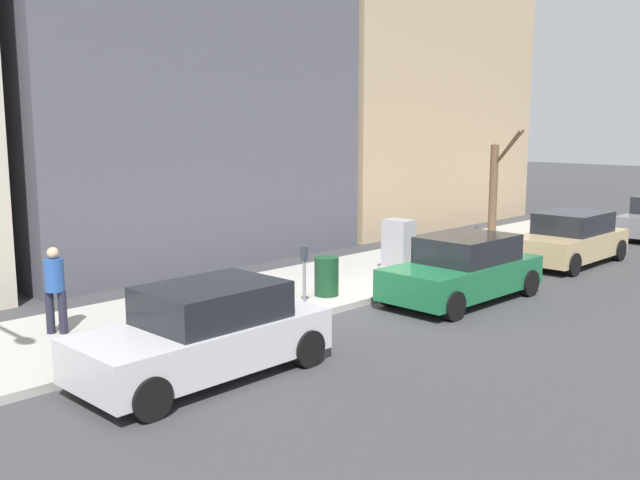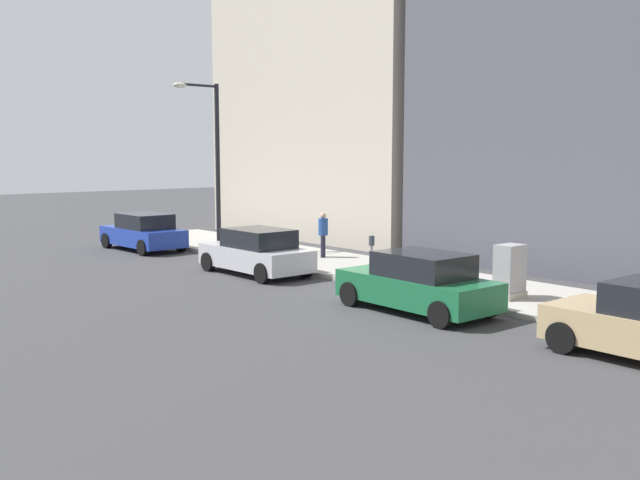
{
  "view_description": "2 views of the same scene",
  "coord_description": "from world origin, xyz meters",
  "px_view_note": "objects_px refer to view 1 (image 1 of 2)",
  "views": [
    {
      "loc": [
        -10.25,
        12.18,
        4.08
      ],
      "look_at": [
        0.15,
        1.55,
        1.65
      ],
      "focal_mm": 40.0,
      "sensor_mm": 36.0,
      "label": 1
    },
    {
      "loc": [
        -14.54,
        -13.55,
        3.95
      ],
      "look_at": [
        0.18,
        3.84,
        1.2
      ],
      "focal_mm": 40.0,
      "sensor_mm": 36.0,
      "label": 2
    }
  ],
  "objects_px": {
    "bare_tree": "(494,188)",
    "parked_car_green": "(464,270)",
    "parked_car_silver": "(205,333)",
    "trash_bin": "(327,276)",
    "utility_box": "(399,247)",
    "pedestrian_near_meter": "(55,285)",
    "parking_meter": "(304,270)",
    "parked_car_tan": "(570,239)"
  },
  "relations": [
    {
      "from": "utility_box",
      "to": "parked_car_tan",
      "type": "bearing_deg",
      "value": -114.87
    },
    {
      "from": "parked_car_green",
      "to": "pedestrian_near_meter",
      "type": "relative_size",
      "value": 2.55
    },
    {
      "from": "parking_meter",
      "to": "bare_tree",
      "type": "bearing_deg",
      "value": -79.3
    },
    {
      "from": "parked_car_silver",
      "to": "trash_bin",
      "type": "distance_m",
      "value": 5.36
    },
    {
      "from": "trash_bin",
      "to": "pedestrian_near_meter",
      "type": "xyz_separation_m",
      "value": [
        1.55,
        5.76,
        0.49
      ]
    },
    {
      "from": "parked_car_green",
      "to": "parking_meter",
      "type": "height_order",
      "value": "parked_car_green"
    },
    {
      "from": "parked_car_silver",
      "to": "parking_meter",
      "type": "xyz_separation_m",
      "value": [
        1.59,
        -3.79,
        0.24
      ]
    },
    {
      "from": "parked_car_green",
      "to": "parked_car_silver",
      "type": "bearing_deg",
      "value": 89.8
    },
    {
      "from": "parking_meter",
      "to": "pedestrian_near_meter",
      "type": "bearing_deg",
      "value": 66.55
    },
    {
      "from": "parked_car_tan",
      "to": "trash_bin",
      "type": "relative_size",
      "value": 4.67
    },
    {
      "from": "parked_car_tan",
      "to": "trash_bin",
      "type": "xyz_separation_m",
      "value": [
        1.97,
        8.29,
        -0.14
      ]
    },
    {
      "from": "trash_bin",
      "to": "pedestrian_near_meter",
      "type": "height_order",
      "value": "pedestrian_near_meter"
    },
    {
      "from": "parking_meter",
      "to": "pedestrian_near_meter",
      "type": "distance_m",
      "value": 5.02
    },
    {
      "from": "bare_tree",
      "to": "trash_bin",
      "type": "relative_size",
      "value": 4.18
    },
    {
      "from": "parked_car_green",
      "to": "utility_box",
      "type": "height_order",
      "value": "utility_box"
    },
    {
      "from": "trash_bin",
      "to": "pedestrian_near_meter",
      "type": "bearing_deg",
      "value": 74.97
    },
    {
      "from": "parked_car_silver",
      "to": "pedestrian_near_meter",
      "type": "distance_m",
      "value": 3.69
    },
    {
      "from": "trash_bin",
      "to": "parked_car_green",
      "type": "bearing_deg",
      "value": -133.64
    },
    {
      "from": "bare_tree",
      "to": "pedestrian_near_meter",
      "type": "distance_m",
      "value": 15.85
    },
    {
      "from": "parking_meter",
      "to": "bare_tree",
      "type": "xyz_separation_m",
      "value": [
        2.12,
        -11.23,
        0.94
      ]
    },
    {
      "from": "parking_meter",
      "to": "utility_box",
      "type": "distance_m",
      "value": 4.43
    },
    {
      "from": "parked_car_green",
      "to": "parked_car_silver",
      "type": "relative_size",
      "value": 1.0
    },
    {
      "from": "utility_box",
      "to": "trash_bin",
      "type": "relative_size",
      "value": 1.59
    },
    {
      "from": "bare_tree",
      "to": "parked_car_green",
      "type": "bearing_deg",
      "value": 116.51
    },
    {
      "from": "parking_meter",
      "to": "trash_bin",
      "type": "bearing_deg",
      "value": -68.8
    },
    {
      "from": "parked_car_green",
      "to": "bare_tree",
      "type": "relative_size",
      "value": 1.12
    },
    {
      "from": "parked_car_green",
      "to": "parked_car_silver",
      "type": "distance_m",
      "value": 7.26
    },
    {
      "from": "bare_tree",
      "to": "parked_car_silver",
      "type": "bearing_deg",
      "value": 103.87
    },
    {
      "from": "parking_meter",
      "to": "pedestrian_near_meter",
      "type": "height_order",
      "value": "pedestrian_near_meter"
    },
    {
      "from": "parked_car_silver",
      "to": "bare_tree",
      "type": "distance_m",
      "value": 15.51
    },
    {
      "from": "parked_car_silver",
      "to": "bare_tree",
      "type": "xyz_separation_m",
      "value": [
        3.71,
        -15.02,
        1.18
      ]
    },
    {
      "from": "parking_meter",
      "to": "bare_tree",
      "type": "relative_size",
      "value": 0.36
    },
    {
      "from": "parked_car_silver",
      "to": "trash_bin",
      "type": "relative_size",
      "value": 4.69
    },
    {
      "from": "parked_car_tan",
      "to": "bare_tree",
      "type": "xyz_separation_m",
      "value": [
        3.64,
        -1.77,
        1.18
      ]
    },
    {
      "from": "parked_car_green",
      "to": "trash_bin",
      "type": "relative_size",
      "value": 4.7
    },
    {
      "from": "pedestrian_near_meter",
      "to": "parked_car_silver",
      "type": "bearing_deg",
      "value": 148.14
    },
    {
      "from": "pedestrian_near_meter",
      "to": "parked_car_tan",
      "type": "bearing_deg",
      "value": -148.65
    },
    {
      "from": "parked_car_tan",
      "to": "bare_tree",
      "type": "relative_size",
      "value": 1.12
    },
    {
      "from": "utility_box",
      "to": "pedestrian_near_meter",
      "type": "distance_m",
      "value": 9.02
    },
    {
      "from": "parked_car_green",
      "to": "parking_meter",
      "type": "relative_size",
      "value": 3.14
    },
    {
      "from": "parked_car_green",
      "to": "parking_meter",
      "type": "xyz_separation_m",
      "value": [
        1.75,
        3.47,
        0.24
      ]
    },
    {
      "from": "parked_car_tan",
      "to": "parking_meter",
      "type": "bearing_deg",
      "value": 80.84
    }
  ]
}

